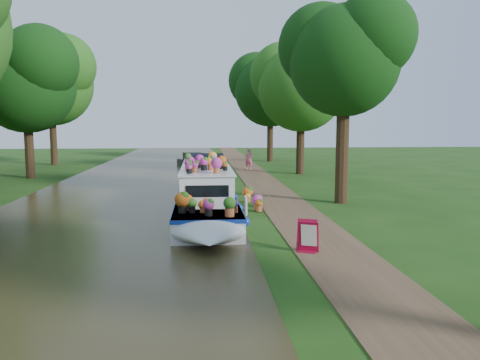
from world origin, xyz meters
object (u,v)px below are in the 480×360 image
Objects in this scene: second_boat at (197,162)px; sandwich_board at (308,237)px; plant_boat at (206,191)px; pedestrian_pink at (249,159)px.

second_boat is 7.27× the size of sandwich_board.
second_boat is at bearing 119.60° from sandwich_board.
second_boat is (-0.50, 18.57, -0.38)m from plant_boat.
plant_boat is at bearing -81.74° from pedestrian_pink.
plant_boat is 15.38× the size of sandwich_board.
plant_boat reaches higher than second_boat.
sandwich_board is at bearing -65.93° from plant_boat.
pedestrian_pink reaches higher than sandwich_board.
plant_boat reaches higher than sandwich_board.
second_boat is 24.87m from sandwich_board.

